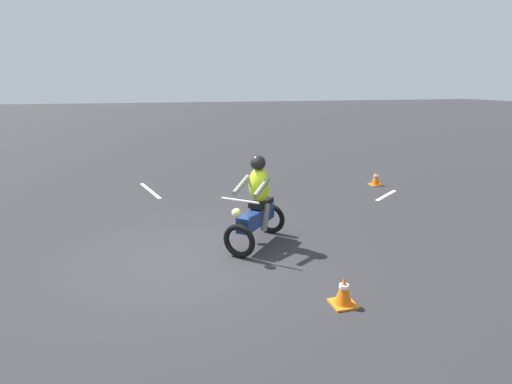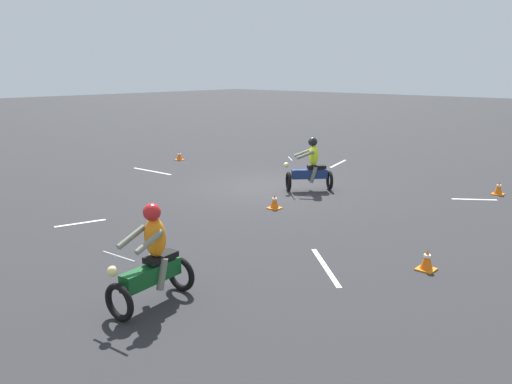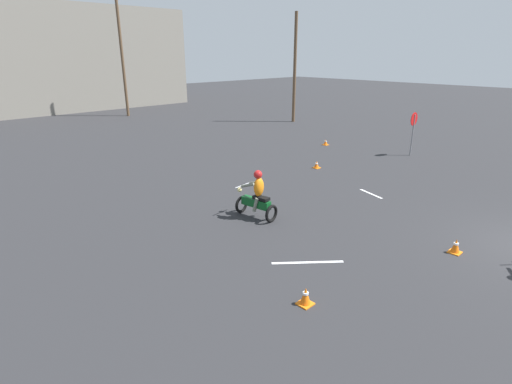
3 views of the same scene
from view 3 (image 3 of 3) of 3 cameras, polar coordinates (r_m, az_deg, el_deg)
name	(u,v)px [view 3 (image 3 of 3)]	position (r m, az deg, el deg)	size (l,w,h in m)	color
motorcycle_rider_background	(257,197)	(13.20, 0.12, -0.74)	(0.80, 1.54, 1.66)	black
stop_sign	(413,125)	(22.84, 21.57, 8.88)	(0.70, 0.08, 2.30)	slate
traffic_cone_near_right	(456,246)	(12.40, 26.63, -6.95)	(0.32, 0.32, 0.41)	orange
traffic_cone_mid_center	(326,142)	(24.39, 9.91, 7.00)	(0.32, 0.32, 0.34)	orange
traffic_cone_mid_left	(306,296)	(9.10, 7.09, -14.59)	(0.32, 0.32, 0.42)	orange
traffic_cone_far_right	(317,165)	(19.37, 8.65, 3.86)	(0.32, 0.32, 0.33)	orange
lane_stripe_n	(371,194)	(16.31, 16.09, -0.23)	(0.10, 1.22, 0.01)	silver
lane_stripe_nw	(308,262)	(10.80, 7.39, -9.93)	(0.10, 1.91, 0.01)	silver
utility_pole_near	(295,69)	(32.22, 5.56, 17.13)	(0.24, 0.24, 8.12)	brown
utility_pole_far	(122,59)	(36.84, -18.54, 17.54)	(0.24, 0.24, 9.40)	brown
building_backdrop	(35,59)	(43.66, -29.04, 16.32)	(27.35, 8.26, 9.40)	gray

